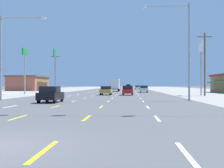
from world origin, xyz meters
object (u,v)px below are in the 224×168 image
Objects in this scene: sedan_far_right_farthest at (137,87)px; hatchback_far_right_midfar at (144,89)px; hatchback_inner_left_nearest at (51,94)px; pole_sign_left_row_2 at (55,60)px; hatchback_inner_right_near at (128,90)px; streetlight_left_row_0 at (6,50)px; box_truck_center_turn_far at (115,84)px; suv_inner_right_distant_a at (128,86)px; pole_sign_left_row_1 at (25,60)px; sedan_center_turn_mid at (106,90)px; pole_sign_right_row_1 at (201,54)px; hatchback_inner_right_farther at (128,88)px; streetlight_right_row_0 at (184,44)px.

hatchback_far_right_midfar is at bearing -89.80° from sedan_far_right_farthest.
hatchback_inner_left_nearest is 39.84m from hatchback_far_right_midfar.
hatchback_inner_left_nearest is 0.38× the size of pole_sign_left_row_2.
hatchback_inner_left_nearest is at bearing -108.77° from hatchback_inner_right_near.
pole_sign_left_row_2 is 39.11m from streetlight_left_row_0.
pole_sign_left_row_2 reaches higher than streetlight_left_row_0.
suv_inner_right_distant_a is at bearing 86.74° from box_truck_center_turn_far.
sedan_center_turn_mid is at bearing -11.31° from pole_sign_left_row_1.
streetlight_left_row_0 is at bearing -118.22° from sedan_center_turn_mid.
sedan_far_right_farthest is 83.78m from streetlight_left_row_0.
sedan_center_turn_mid is 85.12m from suv_inner_right_distant_a.
pole_sign_right_row_1 is (11.87, -86.58, 5.55)m from suv_inner_right_distant_a.
suv_inner_right_distant_a reaches higher than hatchback_inner_right_farther.
pole_sign_left_row_1 is at bearing 139.79° from streetlight_right_row_0.
sedan_far_right_farthest is at bearing 90.20° from hatchback_far_right_midfar.
hatchback_inner_right_farther is at bearing 68.75° from pole_sign_left_row_1.
pole_sign_right_row_1 is at bearing 33.22° from streetlight_left_row_0.
hatchback_inner_left_nearest is 0.42× the size of streetlight_left_row_0.
streetlight_left_row_0 is (-12.91, -102.81, 4.47)m from suv_inner_right_distant_a.
streetlight_left_row_0 is at bearing -115.73° from hatchback_far_right_midfar.
pole_sign_left_row_2 is 45.49m from streetlight_right_row_0.
box_truck_center_turn_far reaches higher than sedan_center_turn_mid.
pole_sign_left_row_1 reaches higher than hatchback_inner_left_nearest.
sedan_center_turn_mid is 20.88m from streetlight_right_row_0.
hatchback_inner_right_farther is at bearing 90.23° from hatchback_inner_right_near.
hatchback_inner_right_farther is 34.49m from pole_sign_left_row_2.
hatchback_far_right_midfar is at bearing 64.27° from streetlight_left_row_0.
hatchback_inner_right_near is at bearing -50.90° from pole_sign_left_row_2.
hatchback_far_right_midfar is 34.92m from streetlight_right_row_0.
pole_sign_right_row_1 reaches higher than box_truck_center_turn_far.
pole_sign_left_row_1 is (-14.88, 2.98, 5.46)m from sedan_center_turn_mid.
pole_sign_left_row_1 is 30.47m from pole_sign_right_row_1.
streetlight_left_row_0 reaches higher than box_truck_center_turn_far.
streetlight_left_row_0 is (-5.99, 3.98, 4.72)m from hatchback_inner_left_nearest.
streetlight_right_row_0 reaches higher than box_truck_center_turn_far.
hatchback_inner_right_near is at bearing -11.28° from pole_sign_left_row_1.
hatchback_far_right_midfar reaches higher than sedan_far_right_farthest.
pole_sign_right_row_1 is (11.85, -51.52, 5.79)m from hatchback_inner_right_farther.
hatchback_inner_right_near is at bearing 109.48° from streetlight_right_row_0.
hatchback_inner_right_near is 0.87× the size of sedan_far_right_farthest.
hatchback_far_right_midfar is 12.68m from box_truck_center_turn_far.
box_truck_center_turn_far is at bearing 123.54° from hatchback_far_right_midfar.
box_truck_center_turn_far is at bearing -93.26° from suv_inner_right_distant_a.
sedan_center_turn_mid is 0.52× the size of pole_sign_right_row_1.
hatchback_inner_right_near is 0.38× the size of streetlight_right_row_0.
sedan_center_turn_mid is at bearing -112.96° from hatchback_far_right_midfar.
streetlight_left_row_0 is 0.90× the size of streetlight_right_row_0.
hatchback_inner_right_farther is 0.80× the size of suv_inner_right_distant_a.
pole_sign_left_row_1 is at bearing -92.58° from pole_sign_left_row_2.
box_truck_center_turn_far is at bearing 117.83° from pole_sign_right_row_1.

